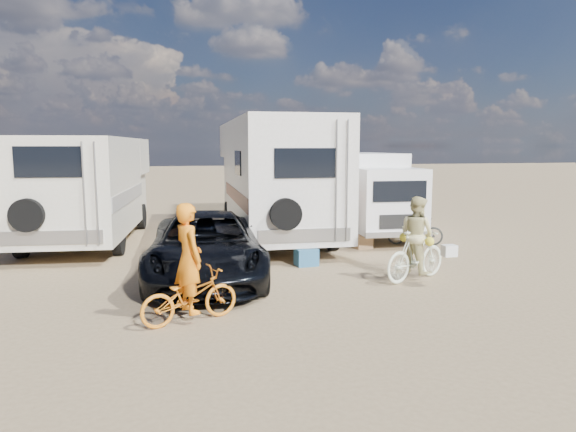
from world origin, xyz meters
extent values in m
plane|color=#967D59|center=(0.00, 0.00, 0.00)|extent=(140.00, 140.00, 0.00)
imported|color=black|center=(-2.20, 1.64, 0.74)|extent=(2.91, 5.52, 1.48)
imported|color=orange|center=(-2.72, -1.21, 0.45)|extent=(1.82, 1.16, 0.90)
imported|color=silver|center=(2.30, 0.47, 0.56)|extent=(1.92, 1.25, 1.12)
imported|color=orange|center=(-2.72, -1.21, 0.93)|extent=(0.65, 0.79, 1.85)
imported|color=#CFC686|center=(2.30, 0.47, 0.84)|extent=(0.92, 1.01, 1.69)
imported|color=black|center=(4.25, 4.32, 0.43)|extent=(1.74, 1.16, 0.87)
cube|color=#29608B|center=(0.33, 2.41, 0.21)|extent=(0.57, 0.44, 0.43)
cube|color=olive|center=(2.51, 4.20, 0.19)|extent=(0.54, 0.54, 0.39)
camera|label=1|loc=(-3.12, -9.94, 2.95)|focal=32.81mm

